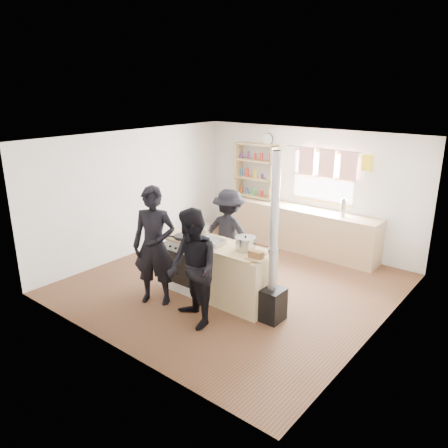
# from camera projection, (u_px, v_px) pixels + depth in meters

# --- Properties ---
(ground) EXTENTS (5.00, 5.00, 0.01)m
(ground) POSITION_uv_depth(u_px,v_px,m) (233.00, 284.00, 7.62)
(ground) COLOR brown
(ground) RESTS_ON ground
(back_counter) EXTENTS (3.40, 0.55, 0.90)m
(back_counter) POSITION_uv_depth(u_px,v_px,m) (298.00, 228.00, 9.12)
(back_counter) COLOR tan
(back_counter) RESTS_ON ground
(shelving_unit) EXTENTS (1.00, 0.28, 1.20)m
(shelving_unit) POSITION_uv_depth(u_px,v_px,m) (256.00, 171.00, 9.61)
(shelving_unit) COLOR tan
(shelving_unit) RESTS_ON back_counter
(thermos) EXTENTS (0.10, 0.10, 0.33)m
(thermos) POSITION_uv_depth(u_px,v_px,m) (343.00, 208.00, 8.37)
(thermos) COLOR silver
(thermos) RESTS_ON back_counter
(cooking_island) EXTENTS (1.97, 0.64, 0.93)m
(cooking_island) POSITION_uv_depth(u_px,v_px,m) (220.00, 272.00, 6.98)
(cooking_island) COLOR white
(cooking_island) RESTS_ON ground
(skillet_greens) EXTENTS (0.43, 0.43, 0.05)m
(skillet_greens) POSITION_uv_depth(u_px,v_px,m) (184.00, 236.00, 7.11)
(skillet_greens) COLOR black
(skillet_greens) RESTS_ON cooking_island
(roast_tray) EXTENTS (0.39, 0.30, 0.08)m
(roast_tray) POSITION_uv_depth(u_px,v_px,m) (213.00, 241.00, 6.85)
(roast_tray) COLOR silver
(roast_tray) RESTS_ON cooking_island
(stockpot_stove) EXTENTS (0.25, 0.25, 0.20)m
(stockpot_stove) POSITION_uv_depth(u_px,v_px,m) (203.00, 230.00, 7.23)
(stockpot_stove) COLOR #B1B1B3
(stockpot_stove) RESTS_ON cooking_island
(stockpot_counter) EXTENTS (0.31, 0.31, 0.23)m
(stockpot_counter) POSITION_uv_depth(u_px,v_px,m) (245.00, 243.00, 6.58)
(stockpot_counter) COLOR #B2B2B5
(stockpot_counter) RESTS_ON cooking_island
(bread_board) EXTENTS (0.29, 0.22, 0.12)m
(bread_board) POSITION_uv_depth(u_px,v_px,m) (256.00, 256.00, 6.26)
(bread_board) COLOR tan
(bread_board) RESTS_ON cooking_island
(flue_heater) EXTENTS (0.35, 0.35, 2.50)m
(flue_heater) POSITION_uv_depth(u_px,v_px,m) (272.00, 279.00, 6.28)
(flue_heater) COLOR black
(flue_heater) RESTS_ON ground
(person_near_left) EXTENTS (0.82, 0.72, 1.88)m
(person_near_left) POSITION_uv_depth(u_px,v_px,m) (154.00, 246.00, 6.74)
(person_near_left) COLOR black
(person_near_left) RESTS_ON ground
(person_near_right) EXTENTS (1.03, 0.93, 1.72)m
(person_near_right) POSITION_uv_depth(u_px,v_px,m) (193.00, 269.00, 6.11)
(person_near_right) COLOR black
(person_near_right) RESTS_ON ground
(person_far) EXTENTS (1.10, 0.74, 1.59)m
(person_far) POSITION_uv_depth(u_px,v_px,m) (229.00, 233.00, 7.78)
(person_far) COLOR black
(person_far) RESTS_ON ground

